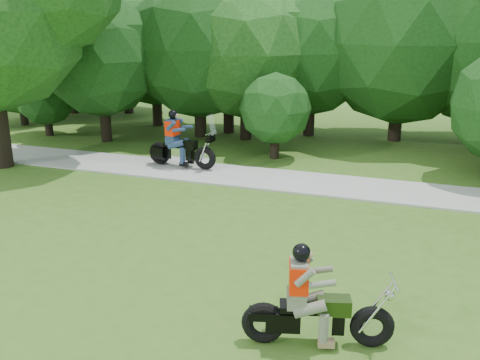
# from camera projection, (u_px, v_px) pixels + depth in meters

# --- Properties ---
(ground) EXTENTS (100.00, 100.00, 0.00)m
(ground) POSITION_uv_depth(u_px,v_px,m) (221.00, 320.00, 8.89)
(ground) COLOR #38651C
(ground) RESTS_ON ground
(walkway) EXTENTS (60.00, 2.20, 0.06)m
(walkway) POSITION_uv_depth(u_px,v_px,m) (318.00, 184.00, 16.09)
(walkway) COLOR #A3A39E
(walkway) RESTS_ON ground
(tree_line) EXTENTS (39.29, 11.67, 7.74)m
(tree_line) POSITION_uv_depth(u_px,v_px,m) (371.00, 50.00, 20.79)
(tree_line) COLOR black
(tree_line) RESTS_ON ground
(chopper_motorcycle) EXTENTS (2.30, 1.01, 1.67)m
(chopper_motorcycle) POSITION_uv_depth(u_px,v_px,m) (311.00, 308.00, 8.07)
(chopper_motorcycle) COLOR black
(chopper_motorcycle) RESTS_ON ground
(touring_motorcycle) EXTENTS (2.49, 0.80, 1.90)m
(touring_motorcycle) POSITION_uv_depth(u_px,v_px,m) (178.00, 146.00, 17.71)
(touring_motorcycle) COLOR black
(touring_motorcycle) RESTS_ON walkway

